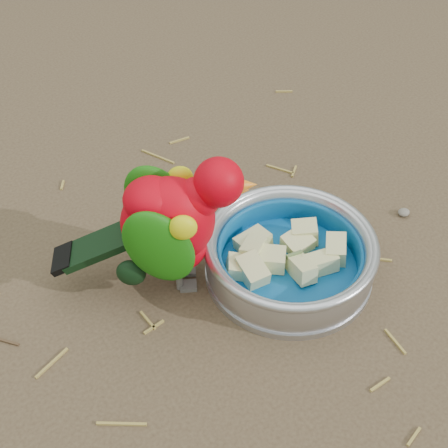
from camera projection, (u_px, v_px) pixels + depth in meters
ground at (272, 314)px, 0.77m from camera, size 60.00×60.00×0.00m
food_bowl at (288, 269)px, 0.82m from camera, size 0.22×0.22×0.02m
bowl_wall at (290, 253)px, 0.80m from camera, size 0.22×0.22×0.04m
fruit_wedges at (289, 257)px, 0.80m from camera, size 0.13×0.13×0.03m
lory_parrot at (172, 230)px, 0.75m from camera, size 0.25×0.20×0.18m
ground_debris at (253, 307)px, 0.78m from camera, size 0.90×0.80×0.01m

